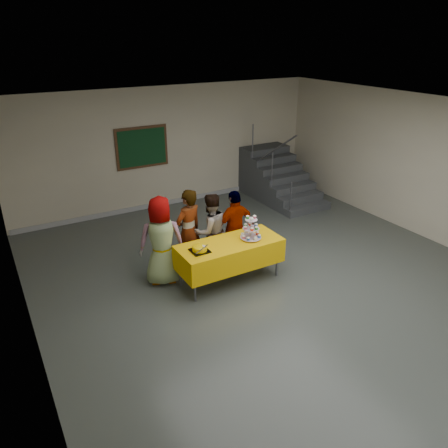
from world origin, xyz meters
The scene contains 10 objects.
room_shell centered at (0.00, 0.02, 2.13)m, with size 10.00×10.04×3.02m.
bake_table centered at (-0.68, 0.89, 0.56)m, with size 1.88×0.78×0.77m.
cupcake_stand centered at (-0.27, 0.83, 0.93)m, with size 0.38×0.38×0.44m.
bear_cake centered at (-1.29, 0.85, 0.83)m, with size 0.32×0.36×0.12m.
schoolchild_a centered at (-1.73, 1.45, 0.81)m, with size 0.79×0.52×1.62m, color slate.
schoolchild_b centered at (-1.13, 1.61, 0.80)m, with size 0.59×0.39×1.61m, color slate.
schoolchild_c centered at (-0.71, 1.54, 0.74)m, with size 0.72×0.56×1.47m, color slate.
schoolchild_d centered at (-0.23, 1.44, 0.74)m, with size 0.87×0.36×1.48m, color slate.
staircase centered at (2.70, 4.13, 0.49)m, with size 1.30×2.40×2.04m.
noticeboard centered at (-0.73, 4.96, 1.60)m, with size 1.30×0.05×1.00m.
Camera 1 is at (-4.20, -5.02, 4.17)m, focal length 35.00 mm.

